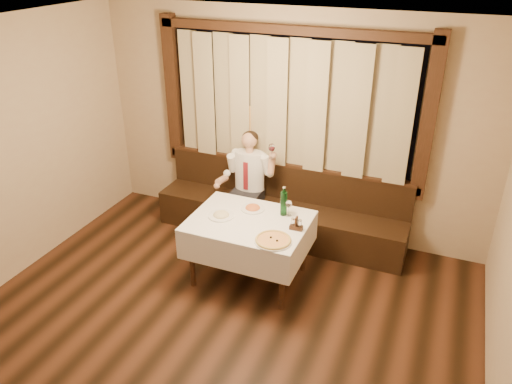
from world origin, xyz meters
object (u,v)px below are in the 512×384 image
at_px(pizza, 273,240).
at_px(cruet_caddy, 296,225).
at_px(seated_man, 248,176).
at_px(banquette, 280,213).
at_px(dining_table, 249,228).
at_px(green_bottle, 284,203).
at_px(pasta_red, 253,206).
at_px(pasta_cream, 221,213).

bearing_deg(pizza, cruet_caddy, 66.30).
bearing_deg(seated_man, cruet_caddy, -44.46).
height_order(banquette, cruet_caddy, banquette).
xyz_separation_m(cruet_caddy, seated_man, (-0.94, 0.93, -0.01)).
bearing_deg(pizza, dining_table, 142.29).
height_order(green_bottle, seated_man, seated_man).
distance_m(dining_table, pizza, 0.51).
relative_size(pizza, pasta_red, 1.41).
bearing_deg(seated_man, dining_table, -66.09).
height_order(dining_table, pasta_cream, pasta_cream).
bearing_deg(pizza, pasta_cream, 159.68).
bearing_deg(pasta_cream, green_bottle, 25.79).
relative_size(banquette, pasta_red, 11.89).
xyz_separation_m(banquette, pizza, (0.39, -1.33, 0.46)).
xyz_separation_m(pasta_cream, green_bottle, (0.61, 0.30, 0.10)).
bearing_deg(dining_table, pasta_cream, -172.03).
distance_m(pizza, cruet_caddy, 0.34).
bearing_deg(pasta_red, pasta_cream, -132.38).
bearing_deg(banquette, pasta_cream, -106.22).
distance_m(dining_table, pasta_red, 0.28).
height_order(dining_table, green_bottle, green_bottle).
distance_m(pasta_cream, seated_man, 0.98).
bearing_deg(dining_table, pasta_red, 102.88).
xyz_separation_m(dining_table, seated_man, (-0.41, 0.94, 0.15)).
xyz_separation_m(dining_table, pasta_cream, (-0.31, -0.04, 0.14)).
distance_m(banquette, dining_table, 1.08).
bearing_deg(pasta_cream, seated_man, 96.08).
bearing_deg(cruet_caddy, pasta_cream, -177.34).
distance_m(pizza, green_bottle, 0.58).
xyz_separation_m(pasta_red, green_bottle, (0.36, 0.02, 0.11)).
xyz_separation_m(pasta_red, cruet_caddy, (0.58, -0.23, 0.01)).
xyz_separation_m(banquette, dining_table, (0.00, -1.02, 0.34)).
xyz_separation_m(dining_table, pizza, (0.39, -0.30, 0.12)).
bearing_deg(seated_man, banquette, 12.01).
relative_size(banquette, pasta_cream, 11.18).
bearing_deg(seated_man, green_bottle, -43.52).
bearing_deg(pasta_cream, banquette, 73.78).
height_order(pizza, pasta_red, pasta_red).
xyz_separation_m(banquette, pasta_cream, (-0.31, -1.07, 0.49)).
bearing_deg(banquette, dining_table, -90.00).
distance_m(banquette, seated_man, 0.64).
distance_m(pasta_red, cruet_caddy, 0.63).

